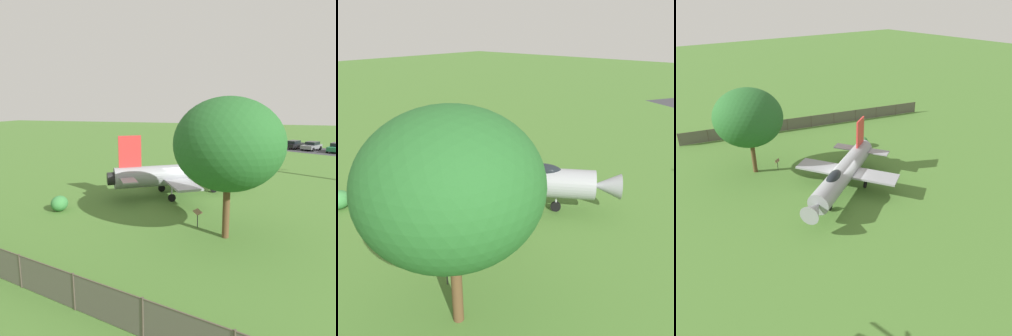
# 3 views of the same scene
# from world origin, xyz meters

# --- Properties ---
(ground_plane) EXTENTS (200.00, 200.00, 0.00)m
(ground_plane) POSITION_xyz_m (0.00, 0.00, 0.00)
(ground_plane) COLOR #47722D
(display_jet) EXTENTS (11.78, 9.15, 5.15)m
(display_jet) POSITION_xyz_m (-0.31, -0.20, 1.84)
(display_jet) COLOR gray
(display_jet) RESTS_ON ground_plane
(shade_tree) EXTENTS (6.12, 6.20, 8.03)m
(shade_tree) POSITION_xyz_m (-4.76, 7.86, 5.41)
(shade_tree) COLOR brown
(shade_tree) RESTS_ON ground_plane
(perimeter_fence) EXTENTS (30.02, 7.54, 1.50)m
(perimeter_fence) POSITION_xyz_m (5.89, 14.84, 0.80)
(perimeter_fence) COLOR #4C4238
(perimeter_fence) RESTS_ON ground_plane
(shrub_near_fence) EXTENTS (1.15, 1.33, 1.11)m
(shrub_near_fence) POSITION_xyz_m (7.26, 6.32, 0.56)
(shrub_near_fence) COLOR #387F3D
(shrub_near_fence) RESTS_ON ground_plane
(info_plaque) EXTENTS (0.59, 0.70, 1.14)m
(info_plaque) POSITION_xyz_m (-2.92, 6.80, 0.85)
(info_plaque) COLOR #333333
(info_plaque) RESTS_ON ground_plane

